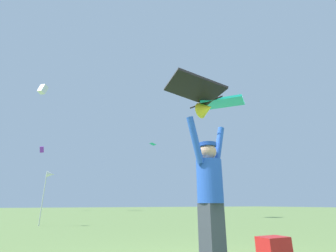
% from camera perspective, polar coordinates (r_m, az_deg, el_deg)
% --- Properties ---
extents(kite_flyer_person, '(0.80, 0.43, 1.92)m').
position_cam_1_polar(kite_flyer_person, '(3.27, 10.04, -15.62)').
color(kite_flyer_person, '#424751').
rests_on(kite_flyer_person, ground).
extents(held_stunt_kite, '(1.50, 1.00, 0.38)m').
position_cam_1_polar(held_stunt_kite, '(3.54, 9.66, 6.11)').
color(held_stunt_kite, black).
extents(distant_kite_purple_mid_left, '(0.60, 0.67, 0.91)m').
position_cam_1_polar(distant_kite_purple_mid_left, '(35.31, -27.91, -4.99)').
color(distant_kite_purple_mid_left, purple).
extents(distant_kite_white_low_left, '(1.40, 1.30, 1.51)m').
position_cam_1_polar(distant_kite_white_low_left, '(39.06, -27.71, 7.77)').
color(distant_kite_white_low_left, white).
extents(distant_kite_teal_mid_right, '(1.20, 1.22, 0.38)m').
position_cam_1_polar(distant_kite_teal_mid_right, '(36.59, -3.62, -4.27)').
color(distant_kite_teal_mid_right, '#19B2AD').
extents(cooler_box, '(0.48, 0.32, 0.30)m').
position_cam_1_polar(cooler_box, '(4.66, 23.95, -24.85)').
color(cooler_box, red).
rests_on(cooler_box, ground).
extents(marker_flag, '(0.30, 0.24, 2.09)m').
position_cam_1_polar(marker_flag, '(11.05, -26.49, -11.07)').
color(marker_flag, silver).
rests_on(marker_flag, ground).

